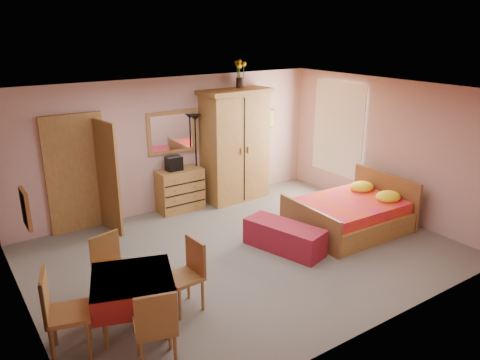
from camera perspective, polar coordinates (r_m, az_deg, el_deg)
floor at (r=7.69m, az=0.65°, el=-8.88°), size 6.50×6.50×0.00m
ceiling at (r=6.90m, az=0.73°, el=10.69°), size 6.50×6.50×0.00m
wall_back at (r=9.27m, az=-8.20°, el=4.33°), size 6.50×0.10×2.60m
wall_front at (r=5.47m, az=15.92°, el=-6.37°), size 6.50×0.10×2.60m
wall_left at (r=6.07m, az=-25.51°, el=-5.01°), size 0.10×5.00×2.60m
wall_right at (r=9.36m, az=17.28°, el=3.81°), size 0.10×5.00×2.60m
doorway at (r=8.69m, az=-19.31°, el=0.62°), size 1.06×0.12×2.15m
window at (r=10.07m, az=11.92°, el=6.11°), size 0.08×1.40×1.95m
picture_left at (r=5.37m, az=-24.69°, el=-3.22°), size 0.04×0.32×0.42m
picture_back at (r=10.41m, az=3.57°, el=7.43°), size 0.30×0.04×0.40m
chest_of_drawers at (r=9.31m, az=-7.30°, el=-1.22°), size 0.89×0.45×0.84m
wall_mirror at (r=9.19m, az=-8.19°, el=5.80°), size 1.05×0.11×0.83m
stereo at (r=9.12m, az=-8.06°, el=2.02°), size 0.30×0.22×0.28m
floor_lamp at (r=9.37m, az=-5.35°, el=2.30°), size 0.27×0.27×1.88m
wardrobe at (r=9.68m, az=-0.63°, el=4.23°), size 1.51×0.84×2.31m
sunflower_vase at (r=9.63m, az=-0.01°, el=12.84°), size 0.24×0.24×0.56m
bed at (r=8.57m, az=13.15°, el=-3.13°), size 2.00×1.60×0.90m
bench at (r=7.74m, az=5.41°, el=-6.94°), size 0.85×1.43×0.45m
dining_table at (r=5.97m, az=-12.80°, el=-14.29°), size 1.20×1.20×0.69m
chair_south at (r=5.30m, az=-10.33°, el=-16.99°), size 0.54×0.54×0.96m
chair_north at (r=6.42m, az=-14.99°, el=-10.69°), size 0.52×0.52×0.94m
chair_west at (r=5.68m, az=-20.20°, el=-14.95°), size 0.58×0.58×1.02m
chair_east at (r=6.14m, az=-6.90°, el=-11.61°), size 0.45×0.45×0.94m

